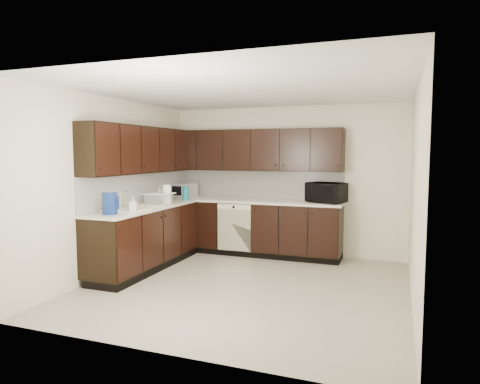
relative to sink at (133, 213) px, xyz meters
name	(u,v)px	position (x,y,z in m)	size (l,w,h in m)	color
floor	(245,286)	(1.68, 0.01, -0.88)	(4.00, 4.00, 0.00)	#ACA48E
ceiling	(246,90)	(1.68, 0.01, 1.62)	(4.00, 4.00, 0.00)	white
wall_back	(285,181)	(1.68, 2.01, 0.37)	(4.00, 0.02, 2.50)	silver
wall_left	(114,186)	(-0.32, 0.01, 0.37)	(0.02, 4.00, 2.50)	silver
wall_right	(416,196)	(3.68, 0.01, 0.37)	(0.02, 4.00, 2.50)	silver
wall_front	(165,210)	(1.68, -1.99, 0.37)	(4.00, 0.02, 2.50)	silver
lower_cabinets	(210,235)	(0.67, 1.12, -0.47)	(3.00, 2.80, 0.90)	black
countertop	(209,203)	(0.67, 1.12, 0.04)	(3.03, 2.83, 0.04)	beige
backsplash	(203,186)	(0.46, 1.33, 0.30)	(3.00, 2.80, 0.48)	white
upper_cabinets	(206,150)	(0.58, 1.22, 0.89)	(3.00, 2.80, 0.70)	black
dishwasher	(234,225)	(0.98, 1.42, -0.33)	(0.58, 0.04, 0.78)	beige
sink	(133,213)	(0.00, 0.00, 0.00)	(0.54, 0.82, 0.42)	beige
microwave	(326,193)	(2.43, 1.71, 0.22)	(0.57, 0.39, 0.32)	black
soap_bottle_a	(133,204)	(0.20, -0.28, 0.16)	(0.09, 0.09, 0.21)	gray
soap_bottle_b	(160,193)	(-0.16, 1.00, 0.18)	(0.09, 0.09, 0.24)	gray
toaster_oven	(184,190)	(-0.07, 1.68, 0.18)	(0.39, 0.29, 0.25)	silver
storage_bin	(159,199)	(0.03, 0.66, 0.14)	(0.40, 0.30, 0.16)	silver
blue_pitcher	(110,203)	(0.04, -0.56, 0.20)	(0.19, 0.19, 0.28)	navy
teal_tumbler	(186,194)	(0.20, 1.21, 0.17)	(0.10, 0.10, 0.23)	#0B6E80
paper_towel_roll	(167,194)	(0.13, 0.72, 0.20)	(0.13, 0.13, 0.29)	white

